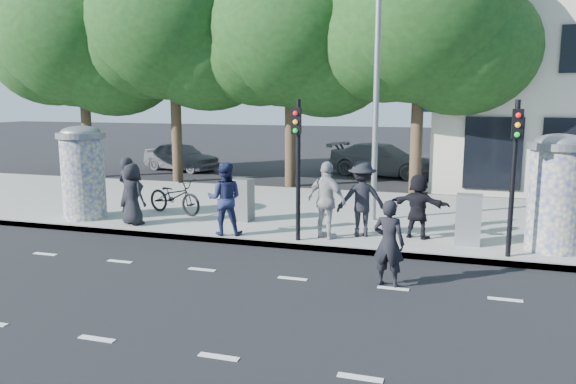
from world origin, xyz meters
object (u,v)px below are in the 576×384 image
(ped_f, at_px, (418,206))
(cabinet_left, at_px, (242,200))
(ped_a, at_px, (133,194))
(ped_d, at_px, (362,199))
(car_left, at_px, (181,156))
(cabinet_right, at_px, (468,220))
(ped_e, at_px, (327,200))
(street_lamp, at_px, (377,52))
(man_road, at_px, (389,243))
(traffic_pole_near, at_px, (298,155))
(traffic_pole_far, at_px, (514,162))
(ped_c, at_px, (225,199))
(ad_column_right, at_px, (557,190))
(ped_b, at_px, (129,191))
(car_right, at_px, (383,160))
(bicycle, at_px, (175,196))
(ad_column_left, at_px, (83,170))

(ped_f, bearing_deg, cabinet_left, 8.63)
(ped_a, distance_m, ped_d, 6.20)
(ped_f, xyz_separation_m, car_left, (-12.28, 10.94, -0.26))
(cabinet_right, bearing_deg, ped_e, -170.78)
(street_lamp, bearing_deg, man_road, -78.07)
(street_lamp, relative_size, ped_d, 4.23)
(traffic_pole_near, distance_m, ped_e, 1.35)
(traffic_pole_far, relative_size, ped_c, 1.84)
(ad_column_right, relative_size, street_lamp, 0.33)
(traffic_pole_near, bearing_deg, cabinet_left, 141.18)
(ped_b, xyz_separation_m, car_right, (5.21, 12.76, -0.33))
(car_left, distance_m, car_right, 9.84)
(ped_a, bearing_deg, ped_f, -152.82)
(ped_e, distance_m, car_left, 15.45)
(ped_b, distance_m, bicycle, 1.68)
(traffic_pole_near, relative_size, ped_d, 1.80)
(street_lamp, height_order, ped_d, street_lamp)
(ad_column_right, bearing_deg, traffic_pole_far, -137.79)
(ped_a, distance_m, cabinet_right, 8.75)
(ped_d, height_order, cabinet_left, ped_d)
(traffic_pole_near, height_order, ped_b, traffic_pole_near)
(ped_c, relative_size, cabinet_left, 1.54)
(traffic_pole_near, bearing_deg, traffic_pole_far, 0.00)
(ped_e, height_order, car_left, ped_e)
(traffic_pole_near, relative_size, ped_b, 1.85)
(ad_column_left, xyz_separation_m, ped_a, (1.82, -0.35, -0.55))
(ped_a, height_order, cabinet_right, ped_a)
(ped_d, xyz_separation_m, man_road, (1.08, -3.17, -0.25))
(ped_e, bearing_deg, bicycle, 7.56)
(traffic_pole_near, relative_size, bicycle, 1.70)
(man_road, bearing_deg, cabinet_left, -28.79)
(ped_a, distance_m, bicycle, 1.69)
(ad_column_right, height_order, car_right, ad_column_right)
(ped_f, xyz_separation_m, bicycle, (-7.15, 0.83, -0.28))
(ped_a, height_order, bicycle, ped_a)
(street_lamp, xyz_separation_m, ped_f, (1.36, -1.70, -3.84))
(ped_a, bearing_deg, cabinet_left, -131.88)
(ped_a, relative_size, man_road, 1.00)
(traffic_pole_near, xyz_separation_m, car_right, (0.27, 13.19, -1.49))
(ped_c, height_order, car_right, ped_c)
(ped_a, bearing_deg, street_lamp, -136.82)
(traffic_pole_near, relative_size, traffic_pole_far, 1.00)
(bicycle, distance_m, car_left, 11.33)
(cabinet_left, bearing_deg, man_road, -31.26)
(ad_column_left, xyz_separation_m, ped_b, (1.65, -0.27, -0.47))
(ped_e, xyz_separation_m, cabinet_right, (3.33, 0.42, -0.35))
(cabinet_left, bearing_deg, ped_d, -2.95)
(ped_b, xyz_separation_m, bicycle, (0.56, 1.53, -0.40))
(ad_column_left, bearing_deg, car_left, 104.37)
(traffic_pole_far, relative_size, ped_e, 1.78)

